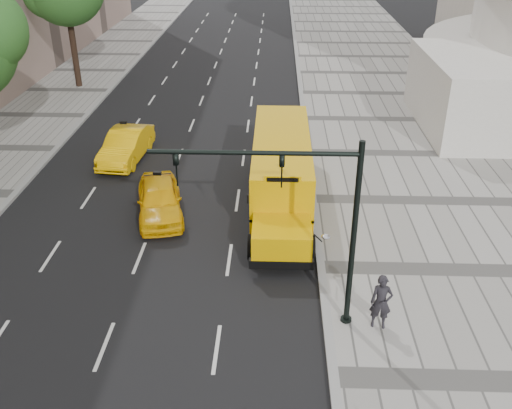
{
  "coord_description": "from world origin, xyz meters",
  "views": [
    {
      "loc": [
        4.2,
        -23.41,
        12.16
      ],
      "look_at": [
        3.5,
        -4.0,
        1.9
      ],
      "focal_mm": 40.0,
      "sensor_mm": 36.0,
      "label": 1
    }
  ],
  "objects_px": {
    "taxi_near": "(160,199)",
    "taxi_far": "(126,146)",
    "pedestrian": "(381,302)",
    "school_bus": "(281,166)",
    "traffic_signal": "(308,214)"
  },
  "relations": [
    {
      "from": "taxi_near",
      "to": "pedestrian",
      "type": "distance_m",
      "value": 11.14
    },
    {
      "from": "pedestrian",
      "to": "traffic_signal",
      "type": "height_order",
      "value": "traffic_signal"
    },
    {
      "from": "taxi_near",
      "to": "taxi_far",
      "type": "xyz_separation_m",
      "value": [
        -2.93,
        6.08,
        0.03
      ]
    },
    {
      "from": "traffic_signal",
      "to": "taxi_far",
      "type": "bearing_deg",
      "value": 124.08
    },
    {
      "from": "taxi_far",
      "to": "pedestrian",
      "type": "bearing_deg",
      "value": -44.65
    },
    {
      "from": "school_bus",
      "to": "pedestrian",
      "type": "height_order",
      "value": "school_bus"
    },
    {
      "from": "pedestrian",
      "to": "school_bus",
      "type": "bearing_deg",
      "value": 116.61
    },
    {
      "from": "school_bus",
      "to": "pedestrian",
      "type": "xyz_separation_m",
      "value": [
        3.11,
        -8.92,
        -0.67
      ]
    },
    {
      "from": "taxi_near",
      "to": "pedestrian",
      "type": "relative_size",
      "value": 2.46
    },
    {
      "from": "taxi_near",
      "to": "taxi_far",
      "type": "relative_size",
      "value": 0.94
    },
    {
      "from": "school_bus",
      "to": "taxi_near",
      "type": "distance_m",
      "value": 5.61
    },
    {
      "from": "school_bus",
      "to": "taxi_far",
      "type": "height_order",
      "value": "school_bus"
    },
    {
      "from": "taxi_far",
      "to": "traffic_signal",
      "type": "relative_size",
      "value": 0.77
    },
    {
      "from": "pedestrian",
      "to": "taxi_near",
      "type": "bearing_deg",
      "value": 146.34
    },
    {
      "from": "pedestrian",
      "to": "traffic_signal",
      "type": "distance_m",
      "value": 3.86
    }
  ]
}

